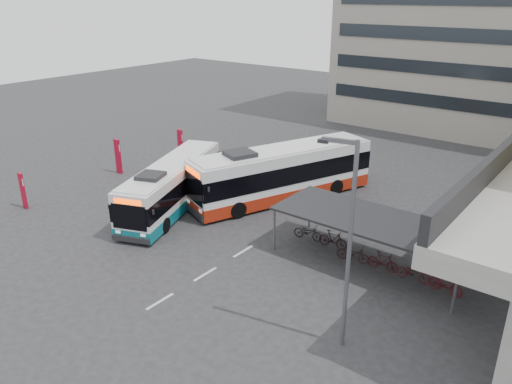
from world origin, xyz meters
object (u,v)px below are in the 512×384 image
Objects in this scene: bus_main at (282,174)px; bus_teal at (172,186)px; pedestrian at (136,197)px; lamp_post at (347,236)px.

bus_main is 1.17× the size of bus_teal.
pedestrian is (-6.30, -7.33, -0.91)m from bus_main.
pedestrian is at bearing -109.27° from bus_main.
lamp_post is (16.88, -3.66, 3.96)m from pedestrian.
bus_main is at bearing -4.49° from pedestrian.
pedestrian is 17.72m from lamp_post.
bus_teal is at bearing 147.26° from lamp_post.
lamp_post is at bearing -24.71° from bus_main.
lamp_post is at bearing -66.06° from pedestrian.
lamp_post reaches higher than bus_teal.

